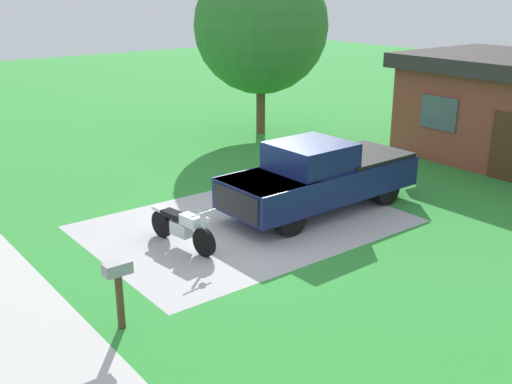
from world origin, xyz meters
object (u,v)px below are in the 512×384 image
pickup_truck (322,175)px  mailbox (118,277)px  shade_tree (261,26)px  motorcycle (182,227)px

pickup_truck → mailbox: 7.27m
mailbox → shade_tree: size_ratio=0.18×
motorcycle → mailbox: (2.36, -2.70, 0.51)m
pickup_truck → mailbox: bearing=-72.3°
motorcycle → pickup_truck: 4.26m
mailbox → shade_tree: 15.49m
mailbox → shade_tree: shade_tree is taller
motorcycle → mailbox: size_ratio=1.75×
pickup_truck → shade_tree: bearing=152.0°
motorcycle → shade_tree: 12.15m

